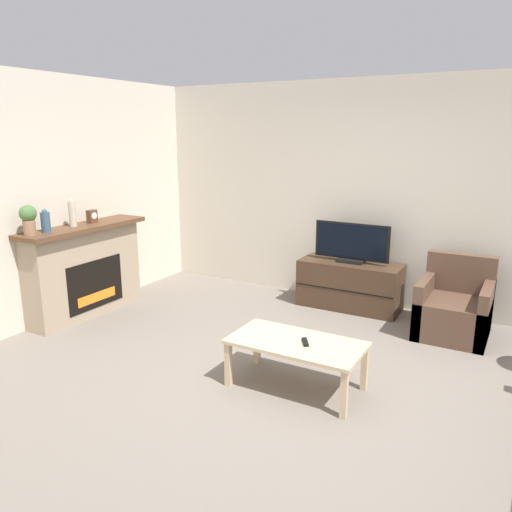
{
  "coord_description": "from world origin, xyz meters",
  "views": [
    {
      "loc": [
        1.55,
        -3.39,
        2.08
      ],
      "look_at": [
        -0.88,
        0.9,
        0.85
      ],
      "focal_mm": 35.0,
      "sensor_mm": 36.0,
      "label": 1
    }
  ],
  "objects": [
    {
      "name": "ground_plane",
      "position": [
        0.0,
        0.0,
        0.0
      ],
      "size": [
        24.0,
        24.0,
        0.0
      ],
      "primitive_type": "plane",
      "color": "slate"
    },
    {
      "name": "wall_back",
      "position": [
        0.0,
        2.49,
        1.35
      ],
      "size": [
        12.0,
        0.06,
        2.7
      ],
      "color": "beige",
      "rests_on": "ground"
    },
    {
      "name": "wall_left",
      "position": [
        -3.11,
        0.0,
        1.35
      ],
      "size": [
        0.06,
        12.0,
        2.7
      ],
      "color": "beige",
      "rests_on": "ground"
    },
    {
      "name": "fireplace",
      "position": [
        -2.91,
        0.46,
        0.54
      ],
      "size": [
        0.45,
        1.57,
        1.06
      ],
      "color": "tan",
      "rests_on": "ground"
    },
    {
      "name": "mantel_vase_left",
      "position": [
        -2.9,
        -0.01,
        1.17
      ],
      "size": [
        0.1,
        0.1,
        0.24
      ],
      "color": "#385670",
      "rests_on": "fireplace"
    },
    {
      "name": "mantel_vase_centre_left",
      "position": [
        -2.9,
        0.35,
        1.21
      ],
      "size": [
        0.08,
        0.08,
        0.31
      ],
      "color": "beige",
      "rests_on": "fireplace"
    },
    {
      "name": "mantel_clock",
      "position": [
        -2.9,
        0.62,
        1.14
      ],
      "size": [
        0.08,
        0.11,
        0.15
      ],
      "color": "brown",
      "rests_on": "fireplace"
    },
    {
      "name": "potted_plant",
      "position": [
        -2.9,
        -0.2,
        1.24
      ],
      "size": [
        0.17,
        0.17,
        0.31
      ],
      "color": "#936B4C",
      "rests_on": "fireplace"
    },
    {
      "name": "tv_stand",
      "position": [
        -0.3,
        2.18,
        0.28
      ],
      "size": [
        1.21,
        0.49,
        0.57
      ],
      "color": "#422D1E",
      "rests_on": "ground"
    },
    {
      "name": "tv",
      "position": [
        -0.3,
        2.18,
        0.79
      ],
      "size": [
        0.91,
        0.18,
        0.48
      ],
      "color": "black",
      "rests_on": "tv_stand"
    },
    {
      "name": "armchair",
      "position": [
        0.93,
        1.92,
        0.27
      ],
      "size": [
        0.7,
        0.76,
        0.82
      ],
      "color": "brown",
      "rests_on": "ground"
    },
    {
      "name": "coffee_table",
      "position": [
        -0.03,
        0.07,
        0.36
      ],
      "size": [
        1.1,
        0.57,
        0.41
      ],
      "color": "#CCB289",
      "rests_on": "ground"
    },
    {
      "name": "remote",
      "position": [
        0.05,
        0.07,
        0.42
      ],
      "size": [
        0.11,
        0.15,
        0.02
      ],
      "rotation": [
        0.0,
        0.0,
        0.55
      ],
      "color": "black",
      "rests_on": "coffee_table"
    }
  ]
}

